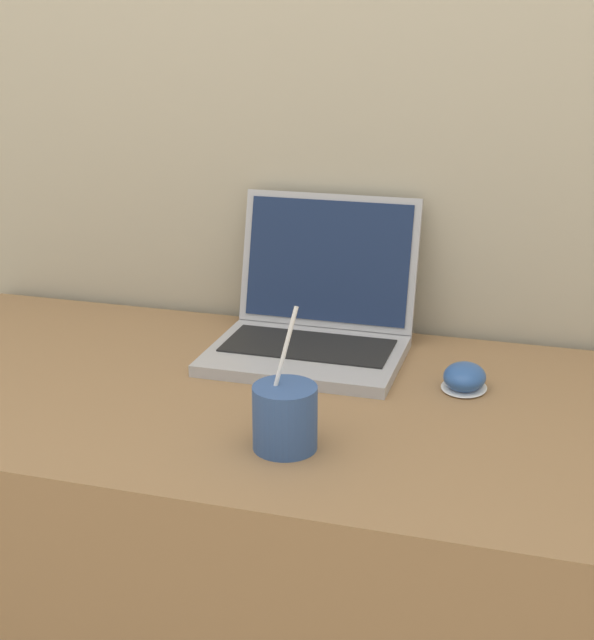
% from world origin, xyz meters
% --- Properties ---
extents(wall_back, '(7.00, 0.04, 2.50)m').
position_xyz_m(wall_back, '(0.00, 0.72, 1.25)').
color(wall_back, '#BCB299').
rests_on(wall_back, ground_plane).
extents(desk, '(1.38, 0.68, 0.70)m').
position_xyz_m(desk, '(0.00, 0.34, 0.35)').
color(desk, '#936D47').
rests_on(desk, ground_plane).
extents(laptop, '(0.33, 0.31, 0.26)m').
position_xyz_m(laptop, '(0.04, 0.55, 0.76)').
color(laptop, '#ADADB2').
rests_on(laptop, desk).
extents(drink_cup, '(0.09, 0.09, 0.20)m').
position_xyz_m(drink_cup, '(0.10, 0.17, 0.75)').
color(drink_cup, '#33518C').
rests_on(drink_cup, desk).
extents(computer_mouse, '(0.07, 0.09, 0.04)m').
position_xyz_m(computer_mouse, '(0.32, 0.44, 0.72)').
color(computer_mouse, white).
rests_on(computer_mouse, desk).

